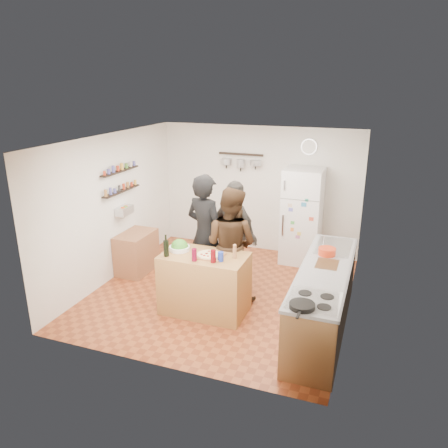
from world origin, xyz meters
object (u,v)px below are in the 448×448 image
at_px(pepper_mill, 235,253).
at_px(wall_clock, 309,147).
at_px(person_center, 230,244).
at_px(skillet, 302,306).
at_px(person_left, 205,235).
at_px(salt_canister, 221,257).
at_px(person_back, 235,234).
at_px(fridge, 302,216).
at_px(salad_bowl, 180,248).
at_px(side_table, 137,252).
at_px(counter_run, 323,299).
at_px(wine_bottle, 166,248).
at_px(prep_island, 205,283).
at_px(red_bowl, 327,252).

relative_size(pepper_mill, wall_clock, 0.56).
distance_m(person_center, skillet, 2.14).
relative_size(person_left, skillet, 6.81).
height_order(salt_canister, person_back, person_back).
bearing_deg(person_center, person_left, 1.87).
height_order(pepper_mill, person_left, person_left).
relative_size(salt_canister, fridge, 0.07).
xyz_separation_m(salad_bowl, side_table, (-1.30, 0.86, -0.58)).
bearing_deg(person_left, salad_bowl, 91.10).
height_order(counter_run, fridge, fridge).
bearing_deg(fridge, side_table, -150.80).
relative_size(counter_run, side_table, 3.29).
distance_m(person_left, person_center, 0.46).
bearing_deg(skillet, salad_bowl, 151.48).
relative_size(wine_bottle, wall_clock, 0.79).
bearing_deg(skillet, wall_clock, 99.69).
relative_size(prep_island, salt_canister, 9.30).
bearing_deg(person_center, salt_canister, 109.03).
relative_size(prep_island, wall_clock, 4.17).
xyz_separation_m(prep_island, wall_clock, (0.97, 2.75, 1.69)).
relative_size(salad_bowl, person_back, 0.17).
xyz_separation_m(red_bowl, wall_clock, (-0.70, 2.15, 1.18)).
bearing_deg(wine_bottle, counter_run, 8.61).
distance_m(wine_bottle, counter_run, 2.32).
height_order(prep_island, red_bowl, red_bowl).
bearing_deg(pepper_mill, fridge, 77.53).
distance_m(pepper_mill, fridge, 2.43).
bearing_deg(red_bowl, counter_run, -84.11).
xyz_separation_m(person_back, wall_clock, (0.86, 1.70, 1.25)).
xyz_separation_m(wine_bottle, salt_canister, (0.80, 0.10, -0.05)).
height_order(salt_canister, person_center, person_center).
distance_m(prep_island, salad_bowl, 0.64).
bearing_deg(person_center, wall_clock, -97.52).
bearing_deg(salt_canister, person_left, 125.99).
distance_m(counter_run, side_table, 3.53).
xyz_separation_m(prep_island, fridge, (0.97, 2.42, 0.45)).
bearing_deg(prep_island, fridge, 68.06).
height_order(pepper_mill, salt_canister, pepper_mill).
xyz_separation_m(prep_island, skillet, (1.62, -1.06, 0.49)).
xyz_separation_m(wine_bottle, side_table, (-1.22, 1.13, -0.66)).
distance_m(counter_run, red_bowl, 0.71).
height_order(salad_bowl, person_center, person_center).
relative_size(pepper_mill, person_left, 0.09).
bearing_deg(wine_bottle, side_table, 137.02).
relative_size(wine_bottle, fridge, 0.13).
xyz_separation_m(salad_bowl, wine_bottle, (-0.08, -0.27, 0.09)).
bearing_deg(red_bowl, person_back, 164.20).
height_order(pepper_mill, counter_run, pepper_mill).
distance_m(person_left, side_table, 1.63).
distance_m(salt_canister, person_left, 0.92).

